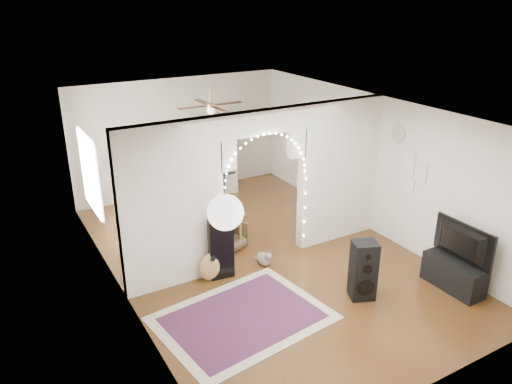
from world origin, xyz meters
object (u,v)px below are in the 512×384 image
acoustic_guitar (211,255)px  dining_chair_right (229,236)px  media_console (454,274)px  bookcase (202,157)px  dining_table (206,217)px  floor_speaker (363,270)px  dining_chair_left (188,227)px

acoustic_guitar → dining_chair_right: 1.16m
media_console → bookcase: (-1.72, 5.91, 0.61)m
acoustic_guitar → dining_table: bearing=49.2°
floor_speaker → media_console: bearing=1.8°
floor_speaker → media_console: (1.45, -0.54, -0.23)m
floor_speaker → bookcase: size_ratio=0.56×
acoustic_guitar → bookcase: (1.55, 3.75, 0.40)m
floor_speaker → media_console: 1.56m
acoustic_guitar → media_console: acoustic_guitar is taller
media_console → bookcase: bearing=106.3°
acoustic_guitar → dining_chair_right: bearing=28.4°
dining_table → dining_chair_left: (-0.13, 0.60, -0.41)m
media_console → dining_table: (-2.90, 3.12, 0.43)m
dining_table → dining_chair_left: dining_table is taller
floor_speaker → dining_chair_left: size_ratio=1.63×
dining_table → dining_chair_left: bearing=94.2°
dining_table → dining_chair_right: (0.40, -0.10, -0.43)m
dining_chair_left → media_console: bearing=-34.7°
bookcase → dining_table: bookcase is taller
acoustic_guitar → media_console: (3.27, -2.16, -0.21)m
dining_chair_right → media_console: bearing=-72.2°
acoustic_guitar → dining_chair_left: size_ratio=1.80×
media_console → dining_chair_right: size_ratio=1.83×
media_console → bookcase: 6.19m
floor_speaker → dining_table: 2.97m
bookcase → dining_table: (-1.18, -2.79, -0.18)m
media_console → acoustic_guitar: bearing=146.6°
floor_speaker → dining_chair_left: (-1.59, 3.17, -0.21)m
dining_chair_left → dining_table: bearing=-61.7°
media_console → dining_table: dining_table is taller
acoustic_guitar → dining_chair_left: bearing=61.5°
floor_speaker → dining_table: bearing=141.8°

